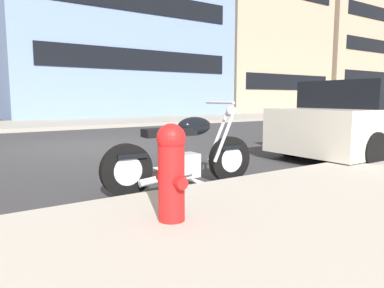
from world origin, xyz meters
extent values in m
plane|color=#333335|center=(0.00, 0.00, 0.00)|extent=(260.00, 260.00, 0.00)
cube|color=gray|center=(12.00, 7.35, 0.07)|extent=(120.00, 5.00, 0.14)
cube|color=silver|center=(0.00, -4.25, 0.00)|extent=(0.12, 2.20, 0.01)
cylinder|color=black|center=(0.38, -4.63, 0.31)|extent=(0.63, 0.14, 0.63)
cylinder|color=silver|center=(0.38, -4.63, 0.31)|extent=(0.35, 0.14, 0.34)
cylinder|color=black|center=(-1.12, -4.55, 0.31)|extent=(0.63, 0.14, 0.63)
cylinder|color=silver|center=(-1.12, -4.55, 0.31)|extent=(0.35, 0.14, 0.34)
cube|color=silver|center=(-0.37, -4.59, 0.30)|extent=(0.41, 0.28, 0.30)
cube|color=black|center=(-0.55, -4.58, 0.73)|extent=(0.69, 0.26, 0.10)
ellipsoid|color=black|center=(-0.19, -4.60, 0.79)|extent=(0.49, 0.27, 0.24)
cube|color=black|center=(-1.07, -4.55, 0.49)|extent=(0.37, 0.20, 0.06)
cube|color=black|center=(0.36, -4.63, 0.49)|extent=(0.33, 0.18, 0.06)
cylinder|color=silver|center=(0.23, -4.55, 0.63)|extent=(0.34, 0.06, 0.65)
cylinder|color=silver|center=(0.23, -4.69, 0.63)|extent=(0.34, 0.06, 0.65)
cylinder|color=silver|center=(0.20, -4.62, 1.09)|extent=(0.07, 0.62, 0.04)
sphere|color=silver|center=(0.40, -4.63, 0.97)|extent=(0.15, 0.15, 0.15)
cylinder|color=silver|center=(-0.68, -4.71, 0.20)|extent=(0.71, 0.13, 0.16)
cube|color=beige|center=(4.16, -4.44, 0.56)|extent=(4.10, 1.83, 0.80)
cube|color=black|center=(4.08, -4.44, 1.22)|extent=(2.26, 1.67, 0.51)
cylinder|color=black|center=(5.51, -3.61, 0.31)|extent=(0.62, 0.22, 0.62)
cylinder|color=black|center=(2.81, -3.63, 0.31)|extent=(0.62, 0.22, 0.62)
cylinder|color=black|center=(2.81, -5.27, 0.31)|extent=(0.62, 0.22, 0.62)
cylinder|color=red|center=(-1.32, -5.91, 0.45)|extent=(0.22, 0.22, 0.63)
sphere|color=red|center=(-1.32, -5.91, 0.83)|extent=(0.24, 0.24, 0.24)
cylinder|color=red|center=(-1.32, -5.77, 0.49)|extent=(0.10, 0.08, 0.10)
cylinder|color=red|center=(-1.32, -6.05, 0.49)|extent=(0.10, 0.08, 0.10)
cube|color=black|center=(6.16, 9.62, 3.22)|extent=(11.07, 0.06, 1.10)
cube|color=black|center=(6.16, 9.62, 6.24)|extent=(11.07, 0.06, 1.10)
cube|color=tan|center=(17.99, 14.97, 5.24)|extent=(10.07, 10.65, 10.49)
cube|color=black|center=(17.99, 9.62, 2.31)|extent=(8.46, 0.06, 1.10)
cube|color=tan|center=(30.68, 14.70, 6.77)|extent=(13.96, 10.09, 13.53)
cube|color=black|center=(30.68, 9.62, 2.98)|extent=(11.73, 0.06, 1.10)
cube|color=black|center=(30.68, 9.62, 5.77)|extent=(11.73, 0.06, 1.10)
camera|label=1|loc=(-2.81, -8.40, 1.15)|focal=33.69mm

